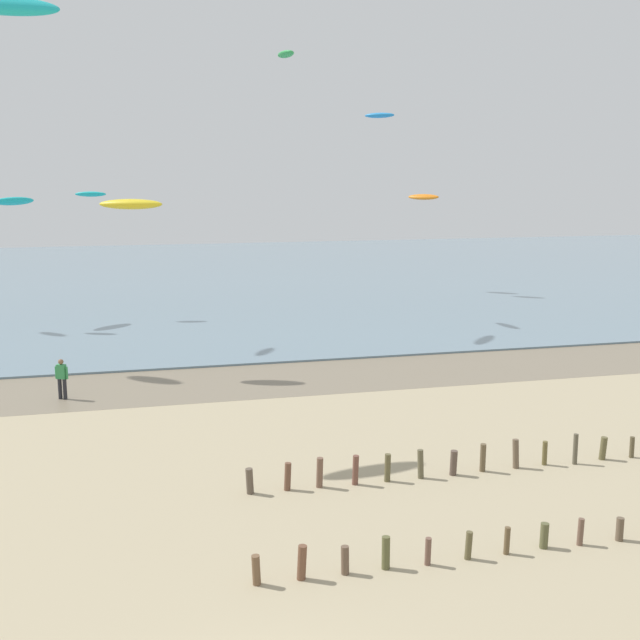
# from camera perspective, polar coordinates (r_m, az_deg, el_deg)

# --- Properties ---
(wet_sand_strip) EXTENTS (120.00, 6.03, 0.01)m
(wet_sand_strip) POSITION_cam_1_polar(r_m,az_deg,el_deg) (35.35, -10.13, -4.71)
(wet_sand_strip) COLOR #7A6D59
(wet_sand_strip) RESTS_ON ground
(sea) EXTENTS (160.00, 70.00, 0.10)m
(sea) POSITION_cam_1_polar(r_m,az_deg,el_deg) (72.70, -12.16, 3.03)
(sea) COLOR slate
(sea) RESTS_ON ground
(groyne_mid) EXTENTS (16.78, 0.36, 0.84)m
(groyne_mid) POSITION_cam_1_polar(r_m,az_deg,el_deg) (21.29, 18.15, -14.51)
(groyne_mid) COLOR brown
(groyne_mid) RESTS_ON ground
(groyne_far) EXTENTS (16.17, 0.36, 1.01)m
(groyne_far) POSITION_cam_1_polar(r_m,az_deg,el_deg) (25.47, 12.15, -9.83)
(groyne_far) COLOR brown
(groyne_far) RESTS_ON ground
(person_mid_beach) EXTENTS (0.53, 0.35, 1.71)m
(person_mid_beach) POSITION_cam_1_polar(r_m,az_deg,el_deg) (34.21, -18.32, -4.02)
(person_mid_beach) COLOR #232328
(person_mid_beach) RESTS_ON ground
(kite_aloft_0) EXTENTS (1.11, 2.33, 0.49)m
(kite_aloft_0) POSITION_cam_1_polar(r_m,az_deg,el_deg) (51.76, -2.52, 18.81)
(kite_aloft_0) COLOR green
(kite_aloft_3) EXTENTS (3.09, 1.85, 0.47)m
(kite_aloft_3) POSITION_cam_1_polar(r_m,az_deg,el_deg) (36.98, -13.64, 8.21)
(kite_aloft_3) COLOR yellow
(kite_aloft_4) EXTENTS (2.03, 0.98, 0.45)m
(kite_aloft_4) POSITION_cam_1_polar(r_m,az_deg,el_deg) (52.52, -16.40, 8.80)
(kite_aloft_4) COLOR #19B2B7
(kite_aloft_5) EXTENTS (2.75, 2.57, 0.73)m
(kite_aloft_5) POSITION_cam_1_polar(r_m,az_deg,el_deg) (52.08, -21.45, 8.07)
(kite_aloft_5) COLOR #19B2B7
(kite_aloft_6) EXTENTS (2.39, 2.10, 0.45)m
(kite_aloft_6) POSITION_cam_1_polar(r_m,az_deg,el_deg) (62.28, 4.37, 14.67)
(kite_aloft_6) COLOR #2384D1
(kite_aloft_8) EXTENTS (3.70, 1.72, 1.01)m
(kite_aloft_8) POSITION_cam_1_polar(r_m,az_deg,el_deg) (29.43, -22.13, 20.50)
(kite_aloft_8) COLOR #19B2B7
(kite_aloft_13) EXTENTS (2.50, 2.28, 0.60)m
(kite_aloft_13) POSITION_cam_1_polar(r_m,az_deg,el_deg) (63.15, 7.56, 8.89)
(kite_aloft_13) COLOR orange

